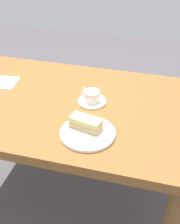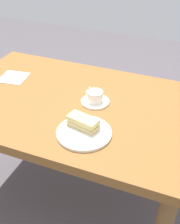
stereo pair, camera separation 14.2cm
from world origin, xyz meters
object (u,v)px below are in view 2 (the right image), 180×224
(sandwich_plate, at_px, (84,133))
(napkin, at_px, (13,78))
(coffee_saucer, at_px, (95,102))
(dining_table, at_px, (73,118))
(sandwich_front, at_px, (83,122))
(coffee_cup, at_px, (95,96))
(spoon, at_px, (92,93))

(sandwich_plate, relative_size, napkin, 1.66)
(coffee_saucer, bearing_deg, dining_table, -162.54)
(sandwich_front, distance_m, coffee_cup, 0.23)
(dining_table, relative_size, sandwich_plate, 5.30)
(spoon, bearing_deg, sandwich_plate, -74.33)
(dining_table, relative_size, napkin, 8.81)
(spoon, bearing_deg, dining_table, -126.29)
(sandwich_plate, relative_size, coffee_saucer, 1.69)
(sandwich_front, bearing_deg, coffee_cup, 97.98)
(spoon, bearing_deg, sandwich_front, -75.93)
(sandwich_plate, distance_m, sandwich_front, 0.05)
(dining_table, bearing_deg, sandwich_plate, -54.09)
(sandwich_front, distance_m, coffee_saucer, 0.23)
(sandwich_plate, height_order, coffee_cup, coffee_cup)
(coffee_cup, xyz_separation_m, napkin, (-0.54, 0.07, -0.04))
(coffee_cup, bearing_deg, sandwich_plate, -79.24)
(dining_table, xyz_separation_m, sandwich_plate, (0.16, -0.22, 0.11))
(sandwich_plate, bearing_deg, sandwich_front, 119.75)
(napkin, bearing_deg, coffee_saucer, -6.91)
(dining_table, height_order, coffee_saucer, coffee_saucer)
(sandwich_front, height_order, coffee_saucer, sandwich_front)
(spoon, bearing_deg, coffee_saucer, -55.62)
(coffee_saucer, xyz_separation_m, spoon, (-0.04, 0.06, 0.01))
(sandwich_front, relative_size, napkin, 1.03)
(coffee_cup, bearing_deg, coffee_saucer, -16.27)
(dining_table, relative_size, sandwich_front, 8.53)
(sandwich_plate, height_order, coffee_saucer, sandwich_plate)
(sandwich_front, bearing_deg, dining_table, 126.79)
(dining_table, distance_m, coffee_saucer, 0.16)
(spoon, relative_size, napkin, 0.59)
(dining_table, distance_m, sandwich_plate, 0.30)
(dining_table, xyz_separation_m, sandwich_front, (0.15, -0.19, 0.15))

